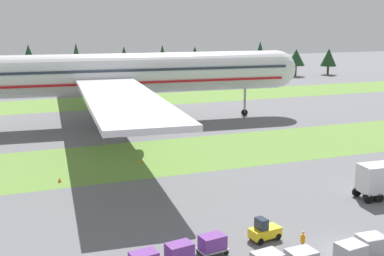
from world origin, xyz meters
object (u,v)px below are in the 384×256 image
ground_crew_marshaller (303,241)px  taxiway_marker_1 (60,180)px  uld_container_1 (351,255)px  cargo_dolly_second (179,251)px  airliner (110,74)px  uld_container_3 (371,246)px  cargo_dolly_lead (212,243)px  taxiway_marker_0 (140,162)px  baggage_tug (264,231)px

ground_crew_marshaller → taxiway_marker_1: bearing=-102.7°
ground_crew_marshaller → uld_container_1: 3.75m
cargo_dolly_second → uld_container_1: bearing=58.4°
airliner → uld_container_3: airliner is taller
cargo_dolly_second → cargo_dolly_lead: bearing=90.0°
cargo_dolly_second → uld_container_3: uld_container_3 is taller
taxiway_marker_1 → cargo_dolly_lead: bearing=-67.2°
cargo_dolly_second → ground_crew_marshaller: (9.58, -1.78, 0.03)m
cargo_dolly_lead → uld_container_1: 10.29m
cargo_dolly_lead → cargo_dolly_second: (-2.87, -0.44, 0.00)m
uld_container_3 → ground_crew_marshaller: bearing=150.5°
taxiway_marker_0 → cargo_dolly_second: bearing=-98.5°
airliner → taxiway_marker_0: bearing=0.7°
airliner → cargo_dolly_second: (-5.62, -52.37, -7.75)m
cargo_dolly_lead → cargo_dolly_second: 2.90m
cargo_dolly_lead → taxiway_marker_1: cargo_dolly_lead is taller
uld_container_1 → taxiway_marker_1: uld_container_1 is taller
baggage_tug → taxiway_marker_1: size_ratio=5.29×
ground_crew_marshaller → taxiway_marker_1: (-15.98, 24.25, -0.68)m
cargo_dolly_second → ground_crew_marshaller: 9.74m
taxiway_marker_1 → uld_container_1: bearing=-56.6°
baggage_tug → uld_container_3: 8.31m
baggage_tug → uld_container_3: baggage_tug is taller
cargo_dolly_lead → uld_container_3: bearing=58.2°
baggage_tug → taxiway_marker_0: (-3.88, 25.27, -0.58)m
ground_crew_marshaller → baggage_tug: bearing=-105.8°
baggage_tug → airliner: bearing=173.7°
cargo_dolly_lead → taxiway_marker_0: size_ratio=5.02×
cargo_dolly_second → ground_crew_marshaller: ground_crew_marshaller is taller
baggage_tug → taxiway_marker_1: 25.59m
airliner → cargo_dolly_lead: 52.58m
airliner → uld_container_3: 57.83m
cargo_dolly_second → taxiway_marker_0: cargo_dolly_second is taller
cargo_dolly_lead → uld_container_1: size_ratio=1.20×
cargo_dolly_lead → cargo_dolly_second: bearing=-90.0°
taxiway_marker_0 → taxiway_marker_1: (-10.36, -4.02, 0.02)m
uld_container_3 → taxiway_marker_0: (-10.10, 30.79, -0.63)m
uld_container_1 → taxiway_marker_1: 32.80m
ground_crew_marshaller → taxiway_marker_0: ground_crew_marshaller is taller
cargo_dolly_lead → cargo_dolly_second: size_ratio=1.00×
baggage_tug → cargo_dolly_lead: (-4.97, -0.77, 0.10)m
taxiway_marker_0 → baggage_tug: bearing=-81.3°
cargo_dolly_second → uld_container_1: uld_container_1 is taller
airliner → ground_crew_marshaller: 54.85m
cargo_dolly_second → uld_container_1: (11.66, -4.91, -0.04)m
cargo_dolly_lead → uld_container_3: uld_container_3 is taller
baggage_tug → taxiway_marker_0: baggage_tug is taller
cargo_dolly_second → uld_container_3: bearing=64.2°
ground_crew_marshaller → taxiway_marker_0: bearing=-124.8°
airliner → uld_container_3: bearing=12.8°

